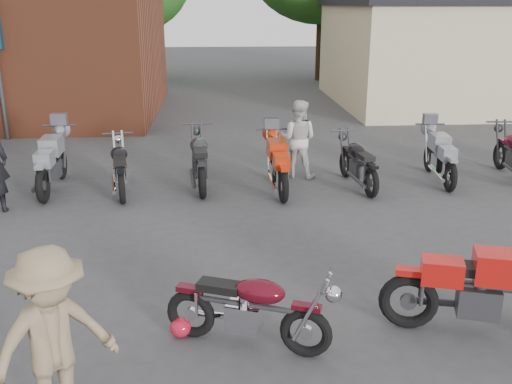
{
  "coord_description": "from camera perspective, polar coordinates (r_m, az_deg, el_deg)",
  "views": [
    {
      "loc": [
        -1.02,
        -5.76,
        3.52
      ],
      "look_at": [
        -0.46,
        2.14,
        0.9
      ],
      "focal_mm": 40.0,
      "sensor_mm": 36.0,
      "label": 1
    }
  ],
  "objects": [
    {
      "name": "ground",
      "position": [
        6.82,
        5.22,
        -12.83
      ],
      "size": [
        90.0,
        90.0,
        0.0
      ],
      "primitive_type": "plane",
      "color": "#37373A"
    },
    {
      "name": "stucco_building",
      "position": [
        22.9,
        21.05,
        12.69
      ],
      "size": [
        10.0,
        8.0,
        3.5
      ],
      "primitive_type": "cube",
      "color": "tan",
      "rests_on": "ground"
    },
    {
      "name": "tree_1",
      "position": [
        28.04,
        -12.88,
        18.24
      ],
      "size": [
        5.92,
        5.92,
        7.4
      ],
      "primitive_type": null,
      "color": "#164612",
      "rests_on": "ground"
    },
    {
      "name": "vintage_motorcycle",
      "position": [
        6.11,
        -0.61,
        -11.14
      ],
      "size": [
        1.87,
        1.18,
        1.03
      ],
      "primitive_type": null,
      "rotation": [
        0.0,
        0.0,
        -0.37
      ],
      "color": "#480914",
      "rests_on": "ground"
    },
    {
      "name": "sportbike",
      "position": [
        6.73,
        22.14,
        -8.75
      ],
      "size": [
        2.22,
        1.27,
        1.22
      ],
      "primitive_type": null,
      "rotation": [
        0.0,
        0.0,
        -0.29
      ],
      "color": "red",
      "rests_on": "ground"
    },
    {
      "name": "helmet",
      "position": [
        6.55,
        -7.56,
        -13.26
      ],
      "size": [
        0.28,
        0.28,
        0.22
      ],
      "primitive_type": "ellipsoid",
      "rotation": [
        0.0,
        0.0,
        0.17
      ],
      "color": "#A41126",
      "rests_on": "ground"
    },
    {
      "name": "person_light",
      "position": [
        12.05,
        4.22,
        5.31
      ],
      "size": [
        0.96,
        0.86,
        1.64
      ],
      "primitive_type": "imported",
      "rotation": [
        0.0,
        0.0,
        2.79
      ],
      "color": "#B8B7B3",
      "rests_on": "ground"
    },
    {
      "name": "person_tan",
      "position": [
        5.16,
        -19.59,
        -14.01
      ],
      "size": [
        1.26,
        1.18,
        1.7
      ],
      "primitive_type": "imported",
      "rotation": [
        0.0,
        0.0,
        0.66
      ],
      "color": "#816C50",
      "rests_on": "ground"
    },
    {
      "name": "row_bike_1",
      "position": [
        11.9,
        -19.78,
        3.11
      ],
      "size": [
        0.79,
        2.17,
        1.24
      ],
      "primitive_type": null,
      "rotation": [
        0.0,
        0.0,
        1.61
      ],
      "color": "gray",
      "rests_on": "ground"
    },
    {
      "name": "row_bike_2",
      "position": [
        11.39,
        -13.46,
        2.72
      ],
      "size": [
        0.96,
        2.0,
        1.12
      ],
      "primitive_type": null,
      "rotation": [
        0.0,
        0.0,
        1.74
      ],
      "color": "black",
      "rests_on": "ground"
    },
    {
      "name": "row_bike_3",
      "position": [
        11.5,
        -5.68,
        3.56
      ],
      "size": [
        0.86,
        2.16,
        1.23
      ],
      "primitive_type": null,
      "rotation": [
        0.0,
        0.0,
        1.65
      ],
      "color": "black",
      "rests_on": "ground"
    },
    {
      "name": "row_bike_4",
      "position": [
        11.18,
        2.17,
        3.07
      ],
      "size": [
        0.74,
        2.04,
        1.17
      ],
      "primitive_type": null,
      "rotation": [
        0.0,
        0.0,
        1.61
      ],
      "color": "red",
      "rests_on": "ground"
    },
    {
      "name": "row_bike_5",
      "position": [
        11.59,
        10.15,
        3.16
      ],
      "size": [
        0.87,
        1.96,
        1.1
      ],
      "primitive_type": null,
      "rotation": [
        0.0,
        0.0,
        1.7
      ],
      "color": "black",
      "rests_on": "ground"
    },
    {
      "name": "row_bike_6",
      "position": [
        12.39,
        17.92,
        3.64
      ],
      "size": [
        0.81,
        2.03,
        1.15
      ],
      "primitive_type": null,
      "rotation": [
        0.0,
        0.0,
        1.49
      ],
      "color": "gray",
      "rests_on": "ground"
    }
  ]
}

